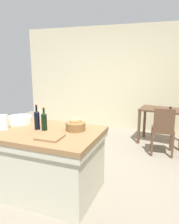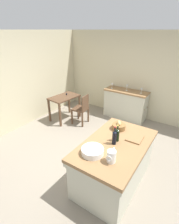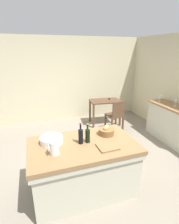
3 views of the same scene
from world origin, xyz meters
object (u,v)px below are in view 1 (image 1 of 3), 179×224
Objects in this scene: island_table at (40,158)px; wine_bottle_dark at (44,121)px; cutting_board at (50,137)px; wine_bottle_amber at (37,119)px; wooden_chair at (163,129)px; writing_desk at (162,115)px; wash_bowl at (19,120)px; pitcher at (3,122)px; bread_basket at (75,126)px.

wine_bottle_dark reaches higher than island_table.
cutting_board is 0.86× the size of wine_bottle_amber.
wooden_chair reaches higher than island_table.
writing_desk is 1.05× the size of wooden_chair.
wooden_chair reaches higher than cutting_board.
wine_bottle_amber is (0.41, -0.16, 0.09)m from wash_bowl.
wine_bottle_amber is at bearing -130.11° from wooden_chair.
pitcher is at bearing -162.31° from island_table.
pitcher is at bearing -125.99° from writing_desk.
island_table is 4.92× the size of wine_bottle_amber.
wooden_chair is 1.98m from bread_basket.
wooden_chair is at bearing 50.73° from island_table.
bread_basket is at bearing -0.90° from wash_bowl.
pitcher is 0.55m from wine_bottle_dark.
bread_basket reaches higher than island_table.
island_table is at bearing 17.69° from pitcher.
pitcher reaches higher than wooden_chair.
pitcher is 0.45m from wine_bottle_amber.
bread_basket is at bearing 68.74° from cutting_board.
cutting_board is (-1.17, -2.03, 0.37)m from wooden_chair.
pitcher is 0.33m from wash_bowl.
wine_bottle_dark is at bearing -158.79° from bread_basket.
bread_basket is 0.51m from wine_bottle_amber.
bread_basket is at bearing 18.96° from pitcher.
cutting_board is (0.75, -0.08, -0.09)m from pitcher.
bread_basket reaches higher than writing_desk.
island_table is 0.53m from wine_bottle_dark.
bread_basket is 0.42m from cutting_board.
writing_desk is 3.12× the size of wine_bottle_dark.
writing_desk is 2.83m from wine_bottle_amber.
wooden_chair is 2.77× the size of wine_bottle_amber.
writing_desk is at bearing 95.29° from wooden_chair.
pitcher is (-0.44, -0.14, 0.49)m from island_table.
wash_bowl reaches higher than writing_desk.
writing_desk is 2.77m from wine_bottle_dark.
wine_bottle_amber is at bearing 21.47° from pitcher.
wine_bottle_dark is at bearing 133.27° from cutting_board.
cutting_board is (0.75, -0.40, -0.04)m from wash_bowl.
wine_bottle_amber is at bearing -21.08° from wash_bowl.
pitcher is 0.70× the size of wine_bottle_amber.
wine_bottle_amber is (0.42, 0.16, 0.04)m from pitcher.
wine_bottle_dark reaches higher than wash_bowl.
cutting_board is (-1.11, -2.64, 0.24)m from writing_desk.
bread_basket is (-0.96, -2.26, 0.29)m from writing_desk.
island_table is 5.29× the size of wine_bottle_dark.
wash_bowl is (-0.44, 0.18, 0.44)m from island_table.
wooden_chair is 2.63× the size of wash_bowl.
wash_bowl is at bearing -129.72° from writing_desk.
wine_bottle_amber reaches higher than island_table.
wine_bottle_amber is at bearing 138.60° from island_table.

